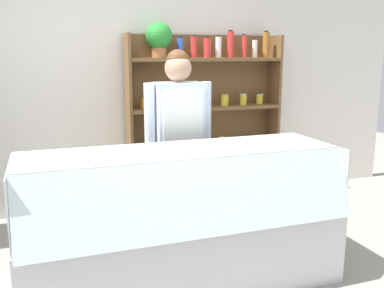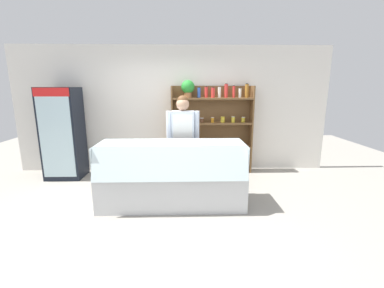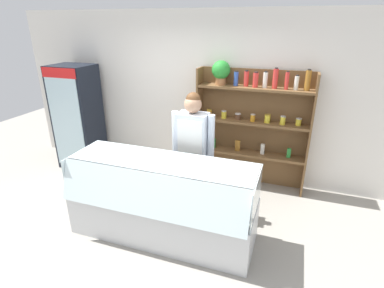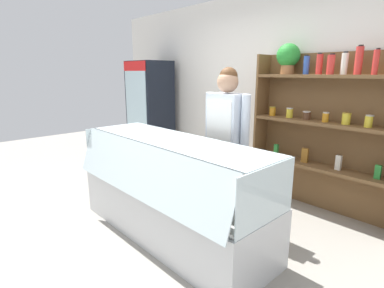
{
  "view_description": "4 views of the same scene",
  "coord_description": "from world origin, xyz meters",
  "px_view_note": "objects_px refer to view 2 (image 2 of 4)",
  "views": [
    {
      "loc": [
        -0.83,
        -2.63,
        1.66
      ],
      "look_at": [
        0.29,
        0.57,
        0.94
      ],
      "focal_mm": 40.0,
      "sensor_mm": 36.0,
      "label": 1
    },
    {
      "loc": [
        0.27,
        -3.72,
        1.83
      ],
      "look_at": [
        0.39,
        0.54,
        0.89
      ],
      "focal_mm": 24.0,
      "sensor_mm": 36.0,
      "label": 2
    },
    {
      "loc": [
        1.43,
        -2.71,
        2.5
      ],
      "look_at": [
        0.27,
        0.59,
        1.07
      ],
      "focal_mm": 28.0,
      "sensor_mm": 36.0,
      "label": 3
    },
    {
      "loc": [
        2.28,
        -1.66,
        1.65
      ],
      "look_at": [
        -0.03,
        0.48,
        0.89
      ],
      "focal_mm": 28.0,
      "sensor_mm": 36.0,
      "label": 4
    }
  ],
  "objects_px": {
    "deli_display_case": "(172,186)",
    "shop_clerk": "(183,135)",
    "shelving_unit": "(209,121)",
    "drinks_fridge": "(63,133)"
  },
  "relations": [
    {
      "from": "deli_display_case",
      "to": "shop_clerk",
      "type": "bearing_deg",
      "value": 74.57
    },
    {
      "from": "shelving_unit",
      "to": "shop_clerk",
      "type": "height_order",
      "value": "shelving_unit"
    },
    {
      "from": "deli_display_case",
      "to": "shop_clerk",
      "type": "height_order",
      "value": "shop_clerk"
    },
    {
      "from": "shelving_unit",
      "to": "deli_display_case",
      "type": "distance_m",
      "value": 2.0
    },
    {
      "from": "shelving_unit",
      "to": "deli_display_case",
      "type": "bearing_deg",
      "value": -114.01
    },
    {
      "from": "drinks_fridge",
      "to": "shop_clerk",
      "type": "height_order",
      "value": "drinks_fridge"
    },
    {
      "from": "shop_clerk",
      "to": "shelving_unit",
      "type": "bearing_deg",
      "value": 61.17
    },
    {
      "from": "drinks_fridge",
      "to": "shelving_unit",
      "type": "bearing_deg",
      "value": 5.79
    },
    {
      "from": "shelving_unit",
      "to": "deli_display_case",
      "type": "relative_size",
      "value": 0.88
    },
    {
      "from": "drinks_fridge",
      "to": "shop_clerk",
      "type": "relative_size",
      "value": 1.08
    }
  ]
}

